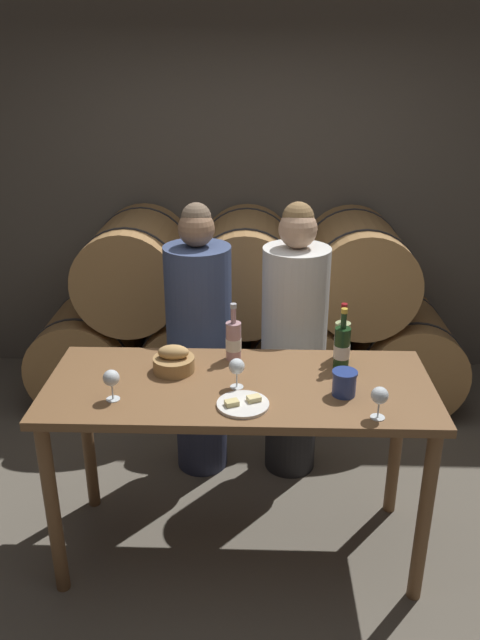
% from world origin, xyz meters
% --- Properties ---
extents(ground_plane, '(10.00, 10.00, 0.00)m').
position_xyz_m(ground_plane, '(0.00, 0.00, 0.00)').
color(ground_plane, '#665E51').
extents(stone_wall_back, '(10.00, 0.12, 3.20)m').
position_xyz_m(stone_wall_back, '(0.00, 2.14, 1.60)').
color(stone_wall_back, '#60594F').
rests_on(stone_wall_back, ground_plane).
extents(barrel_stack, '(2.97, 0.89, 1.32)m').
position_xyz_m(barrel_stack, '(-0.00, 1.58, 0.61)').
color(barrel_stack, '#A87A47').
rests_on(barrel_stack, ground_plane).
extents(tasting_table, '(1.75, 0.72, 0.94)m').
position_xyz_m(tasting_table, '(0.00, 0.00, 0.81)').
color(tasting_table, brown).
rests_on(tasting_table, ground_plane).
extents(person_left, '(0.37, 0.37, 1.60)m').
position_xyz_m(person_left, '(-0.25, 0.70, 0.81)').
color(person_left, '#2D334C').
rests_on(person_left, ground_plane).
extents(person_right, '(0.37, 0.37, 1.61)m').
position_xyz_m(person_right, '(0.29, 0.70, 0.81)').
color(person_right, '#232326').
rests_on(person_right, ground_plane).
extents(wine_bottle_red, '(0.08, 0.08, 0.30)m').
position_xyz_m(wine_bottle_red, '(0.48, 0.17, 1.04)').
color(wine_bottle_red, '#193819').
rests_on(wine_bottle_red, tasting_table).
extents(wine_bottle_white, '(0.08, 0.08, 0.29)m').
position_xyz_m(wine_bottle_white, '(0.49, 0.27, 1.03)').
color(wine_bottle_white, '#ADBC7F').
rests_on(wine_bottle_white, tasting_table).
extents(wine_bottle_rose, '(0.08, 0.08, 0.29)m').
position_xyz_m(wine_bottle_rose, '(-0.03, 0.25, 1.04)').
color(wine_bottle_rose, '#BC8E93').
rests_on(wine_bottle_rose, tasting_table).
extents(blue_crock, '(0.11, 0.11, 0.11)m').
position_xyz_m(blue_crock, '(0.46, -0.09, 1.00)').
color(blue_crock, navy).
rests_on(blue_crock, tasting_table).
extents(bread_basket, '(0.19, 0.19, 0.13)m').
position_xyz_m(bread_basket, '(-0.31, 0.11, 0.99)').
color(bread_basket, '#A87F4C').
rests_on(bread_basket, tasting_table).
extents(cheese_plate, '(0.22, 0.22, 0.04)m').
position_xyz_m(cheese_plate, '(0.02, -0.20, 0.95)').
color(cheese_plate, white).
rests_on(cheese_plate, tasting_table).
extents(wine_glass_far_left, '(0.07, 0.07, 0.14)m').
position_xyz_m(wine_glass_far_left, '(-0.54, -0.16, 1.04)').
color(wine_glass_far_left, white).
rests_on(wine_glass_far_left, tasting_table).
extents(wine_glass_left, '(0.07, 0.07, 0.14)m').
position_xyz_m(wine_glass_left, '(-0.01, -0.04, 1.04)').
color(wine_glass_left, white).
rests_on(wine_glass_left, tasting_table).
extents(wine_glass_center, '(0.07, 0.07, 0.14)m').
position_xyz_m(wine_glass_center, '(0.58, -0.28, 1.04)').
color(wine_glass_center, white).
rests_on(wine_glass_center, tasting_table).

